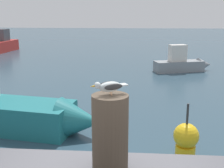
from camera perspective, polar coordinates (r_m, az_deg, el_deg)
mooring_post at (r=2.95m, az=-0.37°, el=-9.54°), size 0.37×0.37×0.78m
seagull at (r=2.79m, az=-0.51°, el=-0.45°), size 0.36×0.24×0.14m
boat_grey at (r=16.80m, az=13.93°, el=3.93°), size 3.43×1.75×1.56m
boat_teal at (r=8.77m, az=-20.77°, el=-4.43°), size 5.77×2.14×2.04m
channel_buoy at (r=6.72m, az=14.29°, el=-10.70°), size 0.56×0.56×1.33m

